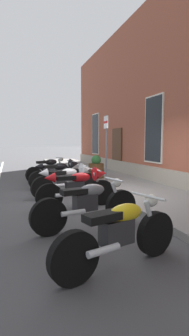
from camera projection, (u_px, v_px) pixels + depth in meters
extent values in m
plane|color=#424244|center=(109.00, 199.00, 7.41)|extent=(140.00, 140.00, 0.00)
cube|color=slate|center=(147.00, 193.00, 7.79)|extent=(29.72, 2.48, 0.15)
cube|color=gray|center=(180.00, 182.00, 8.14)|extent=(23.72, 0.10, 0.70)
cube|color=silver|center=(96.00, 134.00, 15.95)|extent=(1.22, 0.06, 2.52)
cube|color=black|center=(95.00, 134.00, 15.94)|extent=(1.10, 0.03, 2.40)
cube|color=#472B19|center=(117.00, 151.00, 12.85)|extent=(1.10, 0.08, 2.30)
cube|color=silver|center=(154.00, 129.00, 9.56)|extent=(1.22, 0.06, 2.52)
cube|color=black|center=(153.00, 129.00, 9.55)|extent=(1.10, 0.03, 2.40)
cylinder|color=black|center=(63.00, 172.00, 10.96)|extent=(0.32, 0.65, 0.65)
cylinder|color=black|center=(34.00, 175.00, 10.14)|extent=(0.32, 0.65, 0.65)
cylinder|color=silver|center=(61.00, 166.00, 10.87)|extent=(0.17, 0.32, 0.65)
cube|color=#28282B|center=(48.00, 169.00, 10.50)|extent=(0.35, 0.49, 0.32)
ellipsoid|color=black|center=(51.00, 162.00, 10.56)|extent=(0.41, 0.58, 0.24)
cube|color=black|center=(43.00, 162.00, 10.33)|extent=(0.36, 0.52, 0.10)
cylinder|color=silver|center=(60.00, 158.00, 10.78)|extent=(0.60, 0.23, 0.04)
cylinder|color=silver|center=(43.00, 173.00, 10.24)|extent=(0.23, 0.46, 0.09)
sphere|color=silver|center=(61.00, 159.00, 10.84)|extent=(0.18, 0.18, 0.18)
cylinder|color=black|center=(76.00, 177.00, 9.42)|extent=(0.27, 0.67, 0.66)
cylinder|color=black|center=(38.00, 181.00, 8.67)|extent=(0.27, 0.67, 0.66)
cylinder|color=silver|center=(73.00, 171.00, 9.35)|extent=(0.14, 0.31, 0.63)
cube|color=#28282B|center=(56.00, 174.00, 9.00)|extent=(0.32, 0.48, 0.32)
ellipsoid|color=black|center=(60.00, 166.00, 9.05)|extent=(0.37, 0.57, 0.24)
cube|color=black|center=(50.00, 167.00, 8.85)|extent=(0.32, 0.52, 0.10)
cylinder|color=silver|center=(71.00, 161.00, 9.26)|extent=(0.61, 0.18, 0.04)
cylinder|color=silver|center=(50.00, 179.00, 8.76)|extent=(0.19, 0.46, 0.09)
cone|color=black|center=(74.00, 164.00, 9.34)|extent=(0.43, 0.41, 0.36)
cone|color=black|center=(38.00, 167.00, 8.63)|extent=(0.29, 0.31, 0.24)
cylinder|color=black|center=(88.00, 183.00, 8.09)|extent=(0.28, 0.67, 0.66)
cylinder|color=black|center=(42.00, 188.00, 7.27)|extent=(0.28, 0.67, 0.66)
cylinder|color=silver|center=(85.00, 177.00, 8.02)|extent=(0.14, 0.30, 0.58)
cube|color=#28282B|center=(65.00, 180.00, 7.64)|extent=(0.32, 0.48, 0.32)
ellipsoid|color=silver|center=(69.00, 172.00, 7.70)|extent=(0.38, 0.57, 0.24)
cube|color=black|center=(57.00, 173.00, 7.49)|extent=(0.33, 0.52, 0.10)
cylinder|color=silver|center=(83.00, 166.00, 7.94)|extent=(0.61, 0.19, 0.04)
cylinder|color=silver|center=(57.00, 186.00, 7.39)|extent=(0.20, 0.46, 0.09)
cone|color=silver|center=(86.00, 169.00, 8.02)|extent=(0.43, 0.42, 0.36)
cone|color=silver|center=(43.00, 173.00, 7.24)|extent=(0.30, 0.31, 0.24)
cylinder|color=black|center=(102.00, 192.00, 6.66)|extent=(0.17, 0.67, 0.66)
cylinder|color=black|center=(49.00, 197.00, 6.11)|extent=(0.17, 0.67, 0.66)
cylinder|color=silver|center=(99.00, 184.00, 6.59)|extent=(0.09, 0.31, 0.61)
cube|color=#28282B|center=(75.00, 188.00, 6.34)|extent=(0.25, 0.46, 0.32)
ellipsoid|color=red|center=(80.00, 177.00, 6.38)|extent=(0.30, 0.54, 0.24)
cube|color=black|center=(66.00, 178.00, 6.23)|extent=(0.26, 0.50, 0.10)
cylinder|color=silver|center=(96.00, 170.00, 6.52)|extent=(0.62, 0.09, 0.04)
cylinder|color=silver|center=(65.00, 195.00, 6.13)|extent=(0.13, 0.46, 0.09)
cone|color=red|center=(100.00, 173.00, 6.58)|extent=(0.39, 0.37, 0.36)
cone|color=red|center=(50.00, 178.00, 6.07)|extent=(0.26, 0.28, 0.24)
cylinder|color=black|center=(121.00, 206.00, 5.23)|extent=(0.25, 0.69, 0.68)
cylinder|color=black|center=(49.00, 217.00, 4.48)|extent=(0.25, 0.69, 0.68)
cylinder|color=silver|center=(117.00, 196.00, 5.16)|extent=(0.12, 0.30, 0.58)
cube|color=#28282B|center=(85.00, 202.00, 4.81)|extent=(0.30, 0.47, 0.32)
ellipsoid|color=slate|center=(92.00, 190.00, 4.86)|extent=(0.35, 0.56, 0.24)
cube|color=black|center=(74.00, 192.00, 4.68)|extent=(0.31, 0.51, 0.10)
cylinder|color=silver|center=(114.00, 179.00, 5.09)|extent=(0.62, 0.15, 0.04)
cylinder|color=silver|center=(73.00, 213.00, 4.57)|extent=(0.17, 0.46, 0.09)
sphere|color=silver|center=(117.00, 183.00, 5.13)|extent=(0.18, 0.18, 0.18)
cylinder|color=black|center=(155.00, 233.00, 3.72)|extent=(0.30, 0.66, 0.65)
cylinder|color=black|center=(74.00, 258.00, 2.94)|extent=(0.30, 0.66, 0.65)
cylinder|color=silver|center=(151.00, 219.00, 3.64)|extent=(0.15, 0.30, 0.59)
cube|color=#28282B|center=(117.00, 232.00, 3.28)|extent=(0.34, 0.48, 0.32)
ellipsoid|color=gold|center=(126.00, 213.00, 3.35)|extent=(0.40, 0.57, 0.24)
cube|color=black|center=(102.00, 217.00, 3.13)|extent=(0.35, 0.52, 0.10)
cylinder|color=silver|center=(148.00, 196.00, 3.56)|extent=(0.60, 0.21, 0.04)
cylinder|color=silver|center=(104.00, 250.00, 3.03)|extent=(0.21, 0.46, 0.09)
sphere|color=silver|center=(151.00, 200.00, 3.61)|extent=(0.18, 0.18, 0.18)
cylinder|color=#4C4C51|center=(106.00, 150.00, 9.15)|extent=(0.06, 0.06, 2.44)
cube|color=white|center=(106.00, 122.00, 9.04)|extent=(0.36, 0.03, 0.44)
cube|color=red|center=(106.00, 122.00, 9.04)|extent=(0.36, 0.01, 0.08)
cylinder|color=brown|center=(96.00, 171.00, 10.55)|extent=(0.63, 0.63, 0.60)
cylinder|color=black|center=(96.00, 171.00, 10.55)|extent=(0.66, 0.66, 0.04)
sphere|color=#28602D|center=(96.00, 160.00, 10.50)|extent=(0.40, 0.40, 0.40)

